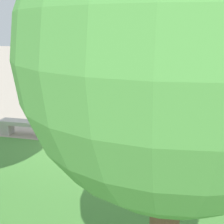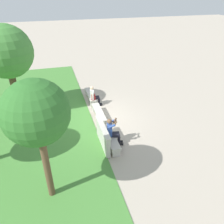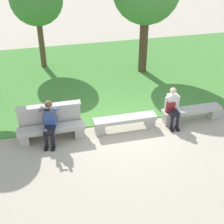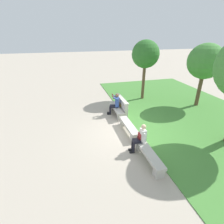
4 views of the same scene
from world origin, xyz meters
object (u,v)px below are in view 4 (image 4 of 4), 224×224
bench_mid (149,155)px  person_photographer (115,103)px  bench_near (129,127)px  tree_behind_wall (145,55)px  bench_main (116,109)px  tree_left_background (205,62)px  backpack (141,137)px  person_distant (140,137)px

bench_mid → person_photographer: bearing=-179.1°
bench_near → tree_behind_wall: size_ratio=0.47×
bench_near → person_photographer: 2.33m
bench_main → bench_near: 2.26m
bench_mid → tree_behind_wall: 7.74m
bench_main → bench_near: size_ratio=1.00×
tree_behind_wall → tree_left_background: (2.22, 3.06, -0.27)m
bench_near → bench_main: bearing=180.0°
bench_near → tree_left_background: bearing=110.6°
bench_mid → tree_behind_wall: size_ratio=0.47×
tree_left_background → tree_behind_wall: bearing=-126.0°
bench_mid → tree_left_background: bearing=127.6°
backpack → bench_main: bearing=179.9°
bench_mid → person_distant: person_distant is taller
person_photographer → bench_mid: bearing=0.9°
bench_main → backpack: size_ratio=4.64×
bench_main → tree_left_background: tree_left_background is taller
backpack → person_photographer: bearing=-179.0°
bench_near → person_distant: 1.58m
person_photographer → backpack: size_ratio=3.08×
tree_behind_wall → bench_near: bearing=-31.5°
person_distant → backpack: (-0.06, 0.06, -0.05)m
bench_near → bench_mid: 2.26m
person_distant → backpack: size_ratio=2.94×
tree_left_background → bench_mid: bearing=-52.4°
bench_mid → person_distant: size_ratio=1.58×
tree_behind_wall → tree_left_background: size_ratio=1.03×
bench_near → tree_behind_wall: 5.91m
tree_left_background → bench_main: bearing=-91.0°
bench_near → backpack: 1.51m
bench_main → person_photographer: (-0.03, -0.07, 0.43)m
bench_mid → tree_behind_wall: (-6.65, 2.68, 2.92)m
person_photographer → backpack: bearing=1.0°
tree_left_background → person_photographer: bearing=-91.3°
person_distant → tree_left_background: 7.25m
person_photographer → backpack: person_photographer is taller
bench_main → tree_behind_wall: bearing=128.3°
bench_mid → tree_left_background: size_ratio=0.49×
bench_near → person_distant: size_ratio=1.58×
bench_near → person_distant: person_distant is taller
bench_near → person_photographer: (-2.29, -0.07, 0.43)m
person_photographer → tree_behind_wall: 4.26m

